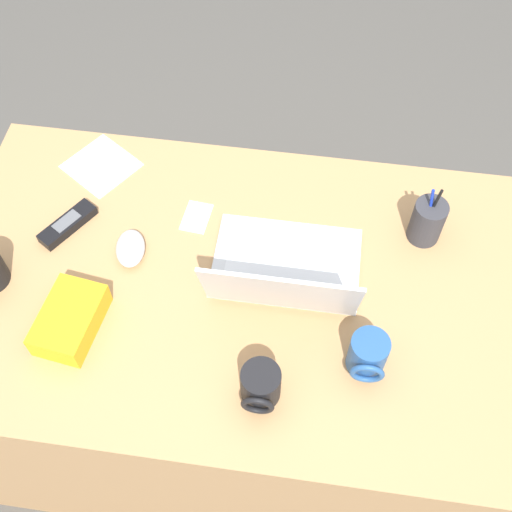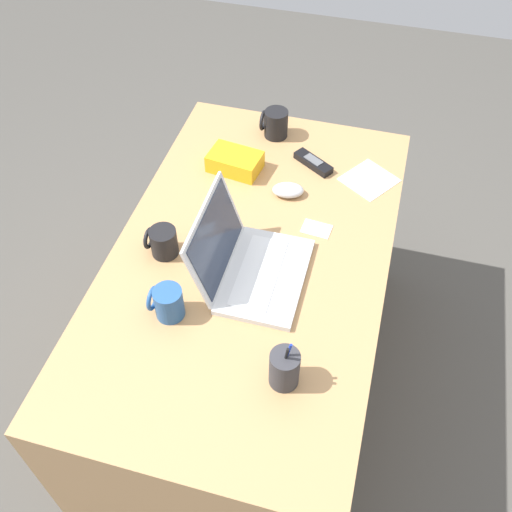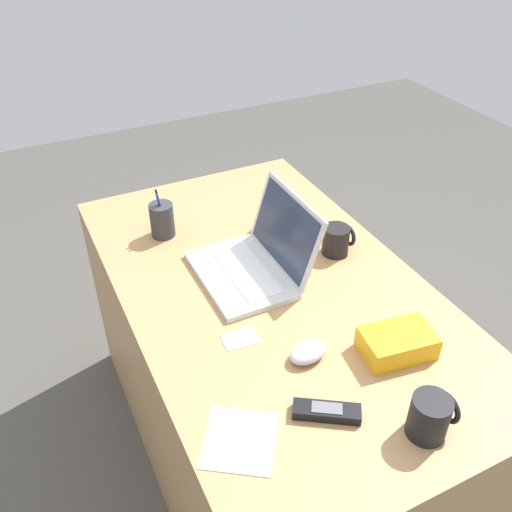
# 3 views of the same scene
# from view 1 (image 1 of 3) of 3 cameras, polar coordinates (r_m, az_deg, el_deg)

# --- Properties ---
(ground_plane) EXTENTS (6.00, 6.00, 0.00)m
(ground_plane) POSITION_cam_1_polar(r_m,az_deg,el_deg) (2.15, -0.48, -12.79)
(ground_plane) COLOR #4C4944
(desk) EXTENTS (1.40, 0.81, 0.75)m
(desk) POSITION_cam_1_polar(r_m,az_deg,el_deg) (1.80, -0.56, -8.65)
(desk) COLOR tan
(desk) RESTS_ON ground
(laptop) EXTENTS (0.33, 0.29, 0.23)m
(laptop) POSITION_cam_1_polar(r_m,az_deg,el_deg) (1.43, 2.50, -1.39)
(laptop) COLOR silver
(laptop) RESTS_ON desk
(computer_mouse) EXTENTS (0.09, 0.11, 0.04)m
(computer_mouse) POSITION_cam_1_polar(r_m,az_deg,el_deg) (1.53, -10.85, 0.67)
(computer_mouse) COLOR silver
(computer_mouse) RESTS_ON desk
(coffee_mug_tall) EXTENTS (0.08, 0.09, 0.10)m
(coffee_mug_tall) POSITION_cam_1_polar(r_m,az_deg,el_deg) (1.36, 9.68, -8.50)
(coffee_mug_tall) COLOR #26518C
(coffee_mug_tall) RESTS_ON desk
(coffee_mug_spare) EXTENTS (0.08, 0.09, 0.09)m
(coffee_mug_spare) POSITION_cam_1_polar(r_m,az_deg,el_deg) (1.32, 0.39, -11.22)
(coffee_mug_spare) COLOR black
(coffee_mug_spare) RESTS_ON desk
(cordless_phone) EXTENTS (0.12, 0.15, 0.03)m
(cordless_phone) POSITION_cam_1_polar(r_m,az_deg,el_deg) (1.61, -16.05, 2.67)
(cordless_phone) COLOR black
(cordless_phone) RESTS_ON desk
(pen_holder) EXTENTS (0.08, 0.08, 0.16)m
(pen_holder) POSITION_cam_1_polar(r_m,az_deg,el_deg) (1.55, 14.66, 2.94)
(pen_holder) COLOR #333338
(pen_holder) RESTS_ON desk
(snack_bag) EXTENTS (0.13, 0.19, 0.06)m
(snack_bag) POSITION_cam_1_polar(r_m,az_deg,el_deg) (1.45, -15.86, -5.36)
(snack_bag) COLOR #F2AD19
(snack_bag) RESTS_ON desk
(paper_note_near_laptop) EXTENTS (0.07, 0.09, 0.00)m
(paper_note_near_laptop) POSITION_cam_1_polar(r_m,az_deg,el_deg) (1.58, -5.20, 3.39)
(paper_note_near_laptop) COLOR white
(paper_note_near_laptop) RESTS_ON desk
(paper_note_left) EXTENTS (0.21, 0.21, 0.00)m
(paper_note_left) POSITION_cam_1_polar(r_m,az_deg,el_deg) (1.72, -13.30, 7.65)
(paper_note_left) COLOR white
(paper_note_left) RESTS_ON desk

